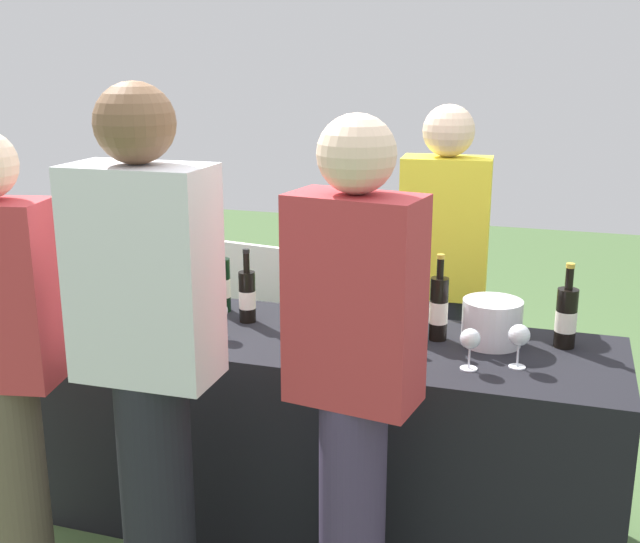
{
  "coord_description": "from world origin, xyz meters",
  "views": [
    {
      "loc": [
        0.84,
        -2.63,
        1.8
      ],
      "look_at": [
        0.0,
        0.0,
        1.04
      ],
      "focal_mm": 44.21,
      "sensor_mm": 36.0,
      "label": 1
    }
  ],
  "objects": [
    {
      "name": "tasting_table",
      "position": [
        0.0,
        0.0,
        0.4
      ],
      "size": [
        2.2,
        0.67,
        0.79
      ],
      "primitive_type": "cube",
      "color": "black",
      "rests_on": "ground_plane"
    },
    {
      "name": "wine_glass_3",
      "position": [
        0.57,
        -0.15,
        0.9
      ],
      "size": [
        0.07,
        0.07,
        0.14
      ],
      "color": "silver",
      "rests_on": "tasting_table"
    },
    {
      "name": "wine_glass_2",
      "position": [
        0.23,
        -0.07,
        0.88
      ],
      "size": [
        0.07,
        0.07,
        0.13
      ],
      "color": "silver",
      "rests_on": "tasting_table"
    },
    {
      "name": "wine_bottle_1",
      "position": [
        -0.47,
        0.17,
        0.91
      ],
      "size": [
        0.07,
        0.07,
        0.32
      ],
      "color": "black",
      "rests_on": "tasting_table"
    },
    {
      "name": "wine_bottle_5",
      "position": [
        0.33,
        0.08,
        0.91
      ],
      "size": [
        0.08,
        0.08,
        0.33
      ],
      "color": "black",
      "rests_on": "tasting_table"
    },
    {
      "name": "wine_glass_1",
      "position": [
        -0.35,
        -0.12,
        0.89
      ],
      "size": [
        0.07,
        0.07,
        0.14
      ],
      "color": "silver",
      "rests_on": "tasting_table"
    },
    {
      "name": "wine_glass_4",
      "position": [
        0.72,
        -0.09,
        0.9
      ],
      "size": [
        0.07,
        0.07,
        0.15
      ],
      "color": "silver",
      "rests_on": "tasting_table"
    },
    {
      "name": "menu_board",
      "position": [
        -0.68,
        0.81,
        0.46
      ],
      "size": [
        0.59,
        0.12,
        0.92
      ],
      "primitive_type": "cube",
      "rotation": [
        0.0,
        0.0,
        -0.16
      ],
      "color": "white",
      "rests_on": "ground_plane"
    },
    {
      "name": "wine_bottle_0",
      "position": [
        -0.69,
        0.16,
        0.91
      ],
      "size": [
        0.07,
        0.07,
        0.32
      ],
      "color": "black",
      "rests_on": "tasting_table"
    },
    {
      "name": "wine_bottle_2",
      "position": [
        -0.32,
        0.08,
        0.9
      ],
      "size": [
        0.07,
        0.07,
        0.29
      ],
      "color": "black",
      "rests_on": "tasting_table"
    },
    {
      "name": "guest_2",
      "position": [
        0.28,
        -0.56,
        0.91
      ],
      "size": [
        0.4,
        0.26,
        1.65
      ],
      "rotation": [
        0.0,
        0.0,
        -0.15
      ],
      "color": "#3F3351",
      "rests_on": "ground_plane"
    },
    {
      "name": "ice_bucket",
      "position": [
        0.61,
        0.11,
        0.87
      ],
      "size": [
        0.22,
        0.22,
        0.16
      ],
      "primitive_type": "cylinder",
      "color": "silver",
      "rests_on": "tasting_table"
    },
    {
      "name": "wine_glass_0",
      "position": [
        -0.78,
        -0.12,
        0.9
      ],
      "size": [
        0.07,
        0.07,
        0.14
      ],
      "color": "silver",
      "rests_on": "tasting_table"
    },
    {
      "name": "wine_bottle_4",
      "position": [
        0.17,
        0.07,
        0.91
      ],
      "size": [
        0.07,
        0.07,
        0.33
      ],
      "color": "black",
      "rests_on": "tasting_table"
    },
    {
      "name": "guest_1",
      "position": [
        -0.33,
        -0.67,
        0.94
      ],
      "size": [
        0.42,
        0.24,
        1.74
      ],
      "rotation": [
        0.0,
        0.0,
        0.02
      ],
      "color": "black",
      "rests_on": "ground_plane"
    },
    {
      "name": "guest_0",
      "position": [
        -0.83,
        -0.71,
        0.88
      ],
      "size": [
        0.38,
        0.26,
        1.59
      ],
      "rotation": [
        0.0,
        0.0,
        0.2
      ],
      "color": "brown",
      "rests_on": "ground_plane"
    },
    {
      "name": "wine_bottle_6",
      "position": [
        0.42,
        0.1,
        0.91
      ],
      "size": [
        0.07,
        0.07,
        0.32
      ],
      "color": "black",
      "rests_on": "tasting_table"
    },
    {
      "name": "ground_plane",
      "position": [
        0.0,
        0.0,
        0.0
      ],
      "size": [
        12.0,
        12.0,
        0.0
      ],
      "primitive_type": "plane",
      "color": "#476638"
    },
    {
      "name": "wine_bottle_7",
      "position": [
        0.87,
        0.16,
        0.9
      ],
      "size": [
        0.08,
        0.08,
        0.31
      ],
      "color": "black",
      "rests_on": "tasting_table"
    },
    {
      "name": "wine_bottle_3",
      "position": [
        -0.06,
        0.09,
        0.91
      ],
      "size": [
        0.08,
        0.08,
        0.32
      ],
      "color": "black",
      "rests_on": "tasting_table"
    },
    {
      "name": "server_pouring",
      "position": [
        0.35,
        0.64,
        0.88
      ],
      "size": [
        0.38,
        0.23,
        1.61
      ],
      "rotation": [
        0.0,
        0.0,
        3.22
      ],
      "color": "black",
      "rests_on": "ground_plane"
    }
  ]
}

